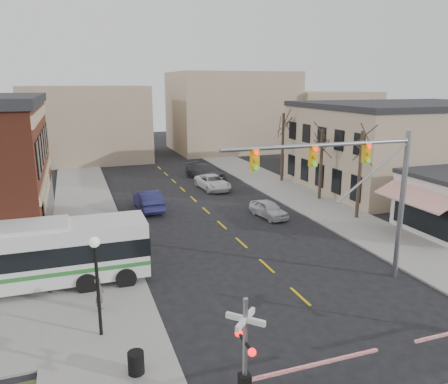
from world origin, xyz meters
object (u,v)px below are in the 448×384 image
(rr_crossing_west, at_px, (257,355))
(car_d, at_px, (206,171))
(car_b, at_px, (148,200))
(car_c, at_px, (213,182))
(trash_bin, at_px, (136,363))
(transit_bus, at_px, (17,257))
(street_lamp, at_px, (96,266))
(car_a, at_px, (268,209))
(traffic_signal_mast, at_px, (359,178))
(pedestrian_near, at_px, (100,294))
(pedestrian_far, at_px, (54,273))

(rr_crossing_west, height_order, car_d, rr_crossing_west)
(car_b, relative_size, car_c, 1.00)
(rr_crossing_west, relative_size, trash_bin, 6.72)
(transit_bus, relative_size, car_b, 2.53)
(rr_crossing_west, distance_m, car_b, 24.21)
(trash_bin, height_order, car_b, car_b)
(transit_bus, height_order, street_lamp, street_lamp)
(trash_bin, relative_size, car_c, 0.16)
(transit_bus, xyz_separation_m, street_lamp, (3.58, -5.67, 1.34))
(car_a, distance_m, car_d, 15.61)
(traffic_signal_mast, xyz_separation_m, car_b, (-7.72, 17.49, -4.91))
(transit_bus, relative_size, car_d, 2.39)
(car_b, bearing_deg, car_d, -130.08)
(street_lamp, relative_size, car_d, 0.80)
(traffic_signal_mast, height_order, pedestrian_near, traffic_signal_mast)
(car_c, xyz_separation_m, car_d, (0.84, 5.20, 0.08))
(street_lamp, height_order, car_c, street_lamp)
(car_c, bearing_deg, car_b, -149.21)
(street_lamp, height_order, trash_bin, street_lamp)
(car_a, relative_size, car_b, 0.76)
(rr_crossing_west, relative_size, street_lamp, 1.29)
(pedestrian_far, bearing_deg, car_a, -28.95)
(street_lamp, relative_size, car_c, 0.85)
(pedestrian_far, bearing_deg, car_b, 5.91)
(traffic_signal_mast, height_order, rr_crossing_west, traffic_signal_mast)
(rr_crossing_west, distance_m, car_c, 30.47)
(traffic_signal_mast, distance_m, car_a, 13.34)
(car_d, bearing_deg, car_c, -123.09)
(transit_bus, height_order, car_a, transit_bus)
(pedestrian_near, bearing_deg, car_c, -17.52)
(traffic_signal_mast, distance_m, car_c, 23.25)
(rr_crossing_west, bearing_deg, car_a, 63.94)
(traffic_signal_mast, distance_m, car_d, 28.34)
(rr_crossing_west, xyz_separation_m, pedestrian_near, (-4.38, 7.98, -1.04))
(car_a, bearing_deg, transit_bus, -166.40)
(traffic_signal_mast, xyz_separation_m, car_a, (0.91, 12.29, -5.09))
(car_c, bearing_deg, street_lamp, -122.54)
(traffic_signal_mast, bearing_deg, car_a, 85.79)
(rr_crossing_west, distance_m, street_lamp, 7.53)
(car_a, xyz_separation_m, car_b, (-8.63, 5.20, 0.18))
(traffic_signal_mast, relative_size, car_d, 1.90)
(traffic_signal_mast, bearing_deg, pedestrian_far, 163.94)
(car_a, distance_m, pedestrian_near, 17.53)
(trash_bin, distance_m, pedestrian_near, 5.16)
(street_lamp, distance_m, trash_bin, 4.15)
(trash_bin, xyz_separation_m, pedestrian_near, (-0.90, 5.07, 0.39))
(car_a, relative_size, pedestrian_near, 2.41)
(car_a, distance_m, pedestrian_far, 17.61)
(transit_bus, xyz_separation_m, rr_crossing_west, (8.08, -11.59, 0.09))
(transit_bus, relative_size, trash_bin, 15.55)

